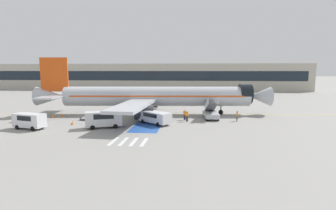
{
  "coord_description": "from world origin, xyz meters",
  "views": [
    {
      "loc": [
        7.74,
        -48.03,
        8.13
      ],
      "look_at": [
        3.28,
        -4.27,
        2.21
      ],
      "focal_mm": 28.0,
      "sensor_mm": 36.0,
      "label": 1
    }
  ],
  "objects": [
    {
      "name": "ground_plane",
      "position": [
        0.0,
        0.0,
        0.0
      ],
      "size": [
        600.0,
        600.0,
        0.0
      ],
      "primitive_type": "plane",
      "color": "gray"
    },
    {
      "name": "apron_leadline_yellow",
      "position": [
        0.92,
        -0.97,
        0.0
      ],
      "size": [
        77.14,
        7.47,
        0.01
      ],
      "primitive_type": "cube",
      "rotation": [
        0.0,
        0.0,
        -1.48
      ],
      "color": "gold",
      "rests_on": "ground_plane"
    },
    {
      "name": "airliner",
      "position": [
        0.24,
        -1.03,
        3.29
      ],
      "size": [
        42.82,
        31.8,
        10.34
      ],
      "rotation": [
        0.0,
        0.0,
        -1.48
      ],
      "color": "#B7BCC4",
      "rests_on": "ground_plane"
    },
    {
      "name": "boarding_stairs_forward",
      "position": [
        10.49,
        -4.41,
        0.95
      ],
      "size": [
        2.64,
        5.39,
        3.71
      ],
      "rotation": [
        0.0,
        0.0,
        0.09
      ],
      "color": "#ADB2BA",
      "rests_on": "ground_plane"
    },
    {
      "name": "baggage_cart",
      "position": [
        -9.95,
        -6.9,
        0.26
      ],
      "size": [
        1.53,
        2.62,
        0.87
      ],
      "rotation": [
        0.0,
        0.0,
        3.13
      ],
      "color": "gray",
      "rests_on": "ground_plane"
    },
    {
      "name": "apron_walkway_bar_0",
      "position": [
        -1.48,
        -19.59,
        0.0
      ],
      "size": [
        0.44,
        3.6,
        0.01
      ],
      "primitive_type": "cube",
      "color": "silver",
      "rests_on": "ground_plane"
    },
    {
      "name": "service_van_2",
      "position": [
        -4.96,
        -12.89,
        1.38
      ],
      "size": [
        5.3,
        3.52,
        2.32
      ],
      "rotation": [
        0.0,
        0.0,
        5.07
      ],
      "color": "silver",
      "rests_on": "ground_plane"
    },
    {
      "name": "traffic_cone_0",
      "position": [
        -16.26,
        -6.19,
        0.31
      ],
      "size": [
        0.56,
        0.56,
        0.63
      ],
      "color": "orange",
      "rests_on": "ground_plane"
    },
    {
      "name": "terminal_building",
      "position": [
        -13.33,
        59.72,
        5.27
      ],
      "size": [
        130.8,
        12.1,
        10.53
      ],
      "color": "#B2AD9E",
      "rests_on": "ground_plane"
    },
    {
      "name": "apron_walkway_bar_1",
      "position": [
        -0.28,
        -19.59,
        0.0
      ],
      "size": [
        0.44,
        3.6,
        0.01
      ],
      "primitive_type": "cube",
      "color": "silver",
      "rests_on": "ground_plane"
    },
    {
      "name": "fuel_tanker",
      "position": [
        -8.46,
        17.79,
        1.88
      ],
      "size": [
        9.99,
        3.08,
        3.68
      ],
      "rotation": [
        0.0,
        0.0,
        -1.62
      ],
      "color": "#38383D",
      "rests_on": "ground_plane"
    },
    {
      "name": "apron_walkway_bar_3",
      "position": [
        2.12,
        -19.59,
        0.0
      ],
      "size": [
        0.44,
        3.6,
        0.01
      ],
      "primitive_type": "cube",
      "color": "silver",
      "rests_on": "ground_plane"
    },
    {
      "name": "service_van_0",
      "position": [
        1.8,
        -9.53,
        1.14
      ],
      "size": [
        5.52,
        5.01,
        1.87
      ],
      "rotation": [
        0.0,
        0.0,
        0.89
      ],
      "color": "silver",
      "rests_on": "ground_plane"
    },
    {
      "name": "traffic_cone_1",
      "position": [
        -15.4,
        -4.88,
        0.28
      ],
      "size": [
        0.5,
        0.5,
        0.56
      ],
      "color": "orange",
      "rests_on": "ground_plane"
    },
    {
      "name": "ground_crew_1",
      "position": [
        14.52,
        -6.1,
        0.93
      ],
      "size": [
        0.31,
        0.47,
        1.63
      ],
      "rotation": [
        0.0,
        0.0,
        4.51
      ],
      "color": "black",
      "rests_on": "ground_plane"
    },
    {
      "name": "ground_crew_2",
      "position": [
        6.18,
        -5.89,
        0.97
      ],
      "size": [
        0.49,
        0.4,
        1.69
      ],
      "rotation": [
        0.0,
        0.0,
        5.82
      ],
      "color": "#191E38",
      "rests_on": "ground_plane"
    },
    {
      "name": "apron_walkway_bar_2",
      "position": [
        0.92,
        -19.59,
        0.0
      ],
      "size": [
        0.44,
        3.6,
        0.01
      ],
      "primitive_type": "cube",
      "color": "silver",
      "rests_on": "ground_plane"
    },
    {
      "name": "ground_crew_0",
      "position": [
        6.58,
        -7.09,
        1.0
      ],
      "size": [
        0.46,
        0.28,
        1.73
      ],
      "rotation": [
        0.0,
        0.0,
        6.15
      ],
      "color": "black",
      "rests_on": "ground_plane"
    },
    {
      "name": "service_van_1",
      "position": [
        -14.9,
        -14.65,
        1.29
      ],
      "size": [
        4.64,
        2.67,
        2.15
      ],
      "rotation": [
        0.0,
        0.0,
        1.36
      ],
      "color": "silver",
      "rests_on": "ground_plane"
    },
    {
      "name": "traffic_cone_2",
      "position": [
        -10.41,
        -11.24,
        0.27
      ],
      "size": [
        0.49,
        0.49,
        0.54
      ],
      "color": "orange",
      "rests_on": "ground_plane"
    },
    {
      "name": "apron_stand_patch_blue",
      "position": [
        0.92,
        -10.74,
        0.0
      ],
      "size": [
        4.03,
        9.47,
        0.01
      ],
      "primitive_type": "cube",
      "color": "#2856A8",
      "rests_on": "ground_plane"
    }
  ]
}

